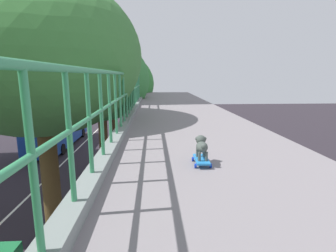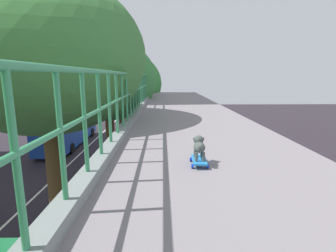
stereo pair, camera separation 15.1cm
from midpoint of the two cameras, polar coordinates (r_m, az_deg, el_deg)
The scene contains 8 objects.
overpass_deck at distance 3.01m, azimuth 12.79°, elevation -16.66°, with size 3.10×30.72×0.55m.
green_railing at distance 2.78m, azimuth -18.18°, elevation -7.43°, with size 0.20×29.19×1.19m.
city_bus at distance 27.52m, azimuth -23.33°, elevation -0.11°, with size 2.78×10.78×3.49m.
roadside_tree_mid at distance 7.30m, azimuth -27.29°, elevation 13.16°, with size 5.04×5.04×9.32m.
roadside_tree_far at distance 13.63m, azimuth -15.12°, elevation 9.76°, with size 4.96×4.96×8.79m.
roadside_tree_farthest at distance 18.92m, azimuth -12.38°, elevation 9.11°, with size 5.83×5.83×8.70m.
toy_skateboard at distance 3.31m, azimuth 6.15°, elevation -7.49°, with size 0.22×0.41×0.08m.
small_dog at distance 3.27m, azimuth 6.19°, elevation -4.28°, with size 0.15×0.34×0.28m.
Camera 1 is at (0.39, -2.55, 6.88)m, focal length 27.35 mm.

